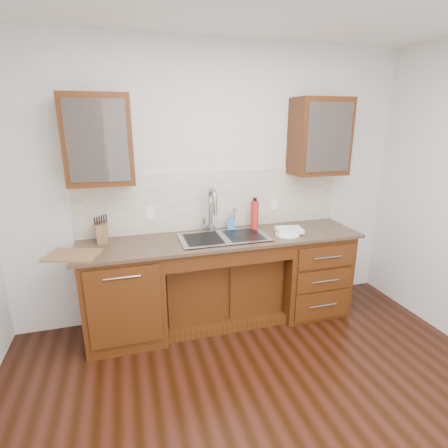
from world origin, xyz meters
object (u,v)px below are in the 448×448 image
object	(u,v)px
plate	(287,234)
cutting_board	(73,255)
soap_bottle	(231,222)
knife_block	(102,232)
water_bottle	(255,215)

from	to	relation	value
plate	cutting_board	bearing A→B (deg)	-179.81
soap_bottle	knife_block	bearing A→B (deg)	-162.82
soap_bottle	cutting_board	bearing A→B (deg)	-150.77
soap_bottle	water_bottle	distance (m)	0.25
water_bottle	knife_block	bearing A→B (deg)	178.47
soap_bottle	knife_block	xyz separation A→B (m)	(-1.24, -0.01, 0.01)
plate	knife_block	size ratio (longest dim) A/B	1.34
plate	cutting_board	xyz separation A→B (m)	(-1.94, -0.01, 0.00)
cutting_board	plate	bearing A→B (deg)	0.19
plate	knife_block	world-z (taller)	knife_block
knife_block	cutting_board	world-z (taller)	knife_block
plate	cutting_board	size ratio (longest dim) A/B	0.58
water_bottle	cutting_board	size ratio (longest dim) A/B	0.73
plate	knife_block	distance (m)	1.75
water_bottle	plate	xyz separation A→B (m)	(0.24, -0.27, -0.14)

